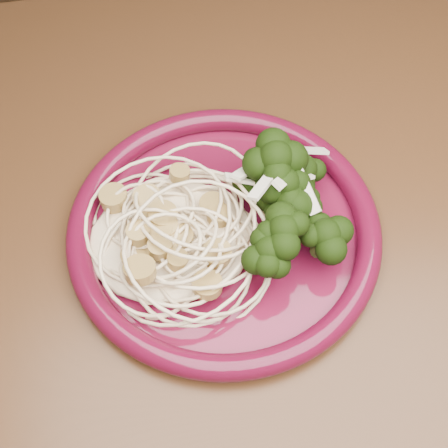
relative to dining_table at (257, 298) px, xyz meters
name	(u,v)px	position (x,y,z in m)	size (l,w,h in m)	color
dining_table	(257,298)	(0.00, 0.00, 0.00)	(1.20, 0.80, 0.75)	#472814
dinner_plate	(224,230)	(-0.03, 0.02, 0.11)	(0.30, 0.30, 0.02)	#530B22
spaghetti_pile	(171,233)	(-0.08, 0.02, 0.12)	(0.15, 0.13, 0.03)	beige
scallop_cluster	(167,208)	(-0.08, 0.02, 0.16)	(0.13, 0.13, 0.04)	#AB8C49
broccoli_pile	(289,201)	(0.03, 0.02, 0.13)	(0.10, 0.17, 0.06)	black
onion_garnish	(292,177)	(0.03, 0.02, 0.17)	(0.07, 0.11, 0.05)	beige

